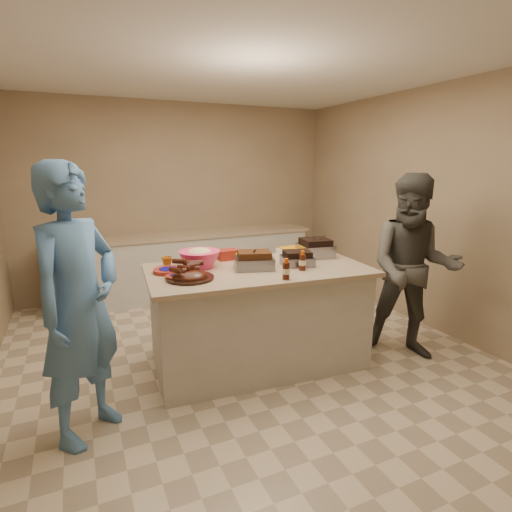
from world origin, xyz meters
name	(u,v)px	position (x,y,z in m)	size (l,w,h in m)	color
room	(249,360)	(0.00, 0.00, 0.00)	(4.50, 5.00, 2.70)	#9B8364
back_counter	(188,264)	(0.00, 2.20, 0.45)	(3.60, 0.64, 0.90)	beige
island	(258,362)	(0.06, -0.08, 0.00)	(1.98, 1.04, 0.94)	beige
rib_platter	(190,279)	(-0.60, -0.17, 0.94)	(0.39, 0.39, 0.16)	#46180C
pulled_pork_tray	(254,269)	(0.02, -0.09, 0.94)	(0.34, 0.26, 0.10)	#47230F
brisket_tray	(297,265)	(0.43, -0.14, 0.94)	(0.28, 0.24, 0.08)	black
roasting_pan	(315,256)	(0.78, 0.10, 0.94)	(0.31, 0.31, 0.13)	gray
coleslaw_bowl	(200,267)	(-0.42, 0.17, 0.94)	(0.38, 0.38, 0.26)	#FF3874
sausage_plate	(254,262)	(0.12, 0.14, 0.94)	(0.30, 0.30, 0.05)	silver
mac_cheese_dish	(293,254)	(0.63, 0.30, 0.94)	(0.29, 0.21, 0.08)	orange
bbq_bottle_a	(286,279)	(0.11, -0.50, 0.94)	(0.06, 0.06, 0.17)	#3C160B
bbq_bottle_b	(302,270)	(0.38, -0.31, 0.94)	(0.06, 0.06, 0.18)	#3C160B
mustard_bottle	(238,264)	(-0.05, 0.15, 0.94)	(0.05, 0.05, 0.13)	#D4BC00
sauce_bowl	(254,265)	(0.07, 0.04, 0.94)	(0.14, 0.04, 0.14)	silver
plate_stack_large	(168,272)	(-0.72, 0.10, 0.94)	(0.26, 0.26, 0.03)	maroon
plate_stack_small	(178,278)	(-0.69, -0.11, 0.94)	(0.20, 0.20, 0.03)	maroon
plastic_cup	(167,267)	(-0.68, 0.31, 0.94)	(0.10, 0.09, 0.10)	#AF6012
basket_stack	(228,259)	(-0.08, 0.35, 0.94)	(0.19, 0.15, 0.10)	maroon
guest_blue	(92,431)	(-1.44, -0.50, 0.00)	(0.69, 1.89, 0.45)	#4D7CB6
guest_gray	(405,354)	(1.47, -0.53, 0.00)	(0.86, 1.78, 0.67)	#4B4A44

